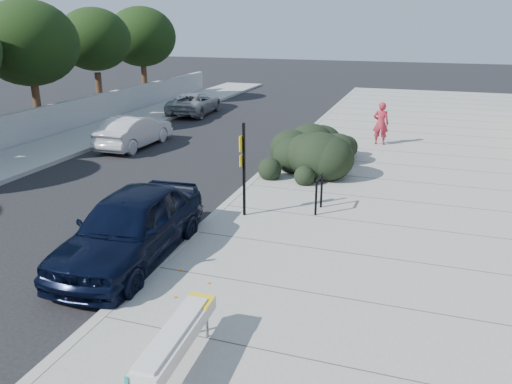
# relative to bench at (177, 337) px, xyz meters

# --- Properties ---
(ground) EXTENTS (120.00, 120.00, 0.00)m
(ground) POSITION_rel_bench_xyz_m (-1.98, 4.81, -0.68)
(ground) COLOR black
(ground) RESTS_ON ground
(sidewalk_near) EXTENTS (11.20, 50.00, 0.15)m
(sidewalk_near) POSITION_rel_bench_xyz_m (3.62, 9.81, -0.60)
(sidewalk_near) COLOR gray
(sidewalk_near) RESTS_ON ground
(sidewalk_far) EXTENTS (3.00, 50.00, 0.15)m
(sidewalk_far) POSITION_rel_bench_xyz_m (-11.48, 9.81, -0.60)
(sidewalk_far) COLOR gray
(sidewalk_far) RESTS_ON ground
(curb_near) EXTENTS (0.22, 50.00, 0.17)m
(curb_near) POSITION_rel_bench_xyz_m (-1.98, 9.81, -0.59)
(curb_near) COLOR #9E9E99
(curb_near) RESTS_ON ground
(curb_far) EXTENTS (0.22, 50.00, 0.17)m
(curb_far) POSITION_rel_bench_xyz_m (-9.98, 9.81, -0.59)
(curb_far) COLOR #9E9E99
(curb_far) RESTS_ON ground
(tree_far_d) EXTENTS (4.60, 4.60, 6.16)m
(tree_far_d) POSITION_rel_bench_xyz_m (-14.48, 13.81, 3.51)
(tree_far_d) COLOR #332114
(tree_far_d) RESTS_ON ground
(tree_far_e) EXTENTS (4.00, 4.00, 5.90)m
(tree_far_e) POSITION_rel_bench_xyz_m (-14.48, 18.81, 3.51)
(tree_far_e) COLOR #332114
(tree_far_e) RESTS_ON ground
(tree_far_f) EXTENTS (4.40, 4.40, 6.07)m
(tree_far_f) POSITION_rel_bench_xyz_m (-14.48, 23.81, 3.51)
(tree_far_f) COLOR #332114
(tree_far_f) RESTS_ON ground
(bench) EXTENTS (0.54, 2.24, 0.67)m
(bench) POSITION_rel_bench_xyz_m (0.00, 0.00, 0.00)
(bench) COLOR gray
(bench) RESTS_ON sidewalk_near
(bike_rack) EXTENTS (0.09, 0.70, 1.01)m
(bike_rack) POSITION_rel_bench_xyz_m (0.68, 7.21, 0.08)
(bike_rack) COLOR black
(bike_rack) RESTS_ON sidewalk_near
(sign_post) EXTENTS (0.12, 0.29, 2.55)m
(sign_post) POSITION_rel_bench_xyz_m (-1.19, 6.28, 0.92)
(sign_post) COLOR black
(sign_post) RESTS_ON sidewalk_near
(hedge) EXTENTS (2.68, 4.72, 1.70)m
(hedge) POSITION_rel_bench_xyz_m (-0.48, 11.61, 0.32)
(hedge) COLOR black
(hedge) RESTS_ON sidewalk_near
(sedan_navy) EXTENTS (2.17, 4.89, 1.64)m
(sedan_navy) POSITION_rel_bench_xyz_m (-2.78, 3.21, 0.14)
(sedan_navy) COLOR black
(sedan_navy) RESTS_ON ground
(wagon_silver) EXTENTS (1.52, 4.17, 1.37)m
(wagon_silver) POSITION_rel_bench_xyz_m (-8.49, 12.66, 0.01)
(wagon_silver) COLOR silver
(wagon_silver) RESTS_ON ground
(suv_silver) EXTENTS (2.41, 4.65, 1.25)m
(suv_silver) POSITION_rel_bench_xyz_m (-9.48, 20.79, -0.05)
(suv_silver) COLOR gray
(suv_silver) RESTS_ON ground
(pedestrian) EXTENTS (0.67, 0.45, 1.81)m
(pedestrian) POSITION_rel_bench_xyz_m (1.54, 15.88, 0.38)
(pedestrian) COLOR maroon
(pedestrian) RESTS_ON sidewalk_near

